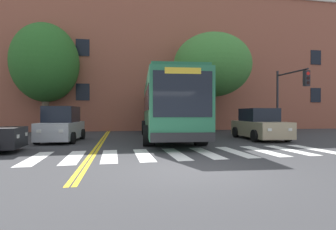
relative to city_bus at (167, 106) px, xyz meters
The scene contains 13 objects.
ground_plane 9.15m from the city_bus, 95.75° to the right, with size 120.00×120.00×0.00m, color #38383A.
crosswalk 6.36m from the city_bus, 91.16° to the right, with size 11.59×3.32×0.01m.
lane_line_yellow_inner 9.05m from the city_bus, 116.07° to the left, with size 0.12×36.00×0.01m, color gold.
lane_line_yellow_outer 8.99m from the city_bus, 115.13° to the left, with size 0.12×36.00×0.01m, color gold.
city_bus is the anchor object (origin of this frame).
car_silver_near_lane 6.08m from the city_bus, behind, with size 2.11×3.86×1.90m.
car_tan_far_lane 5.59m from the city_bus, 16.28° to the right, with size 2.28×4.51×1.82m.
car_navy_behind_bus 8.46m from the city_bus, 82.00° to the left, with size 2.68×5.08×2.28m.
traffic_light_near_corner 9.09m from the city_bus, ahead, with size 0.35×3.30×4.73m.
traffic_light_overhead 3.82m from the city_bus, 81.30° to the left, with size 0.40×4.14×5.32m.
street_tree_curbside_large 7.12m from the city_bus, 44.45° to the left, with size 7.86×7.83×7.93m.
street_tree_curbside_small 10.92m from the city_bus, 145.40° to the left, with size 7.03×7.04×8.47m.
building_facade 12.30m from the city_bus, 92.10° to the left, with size 41.17×8.90×13.21m.
Camera 1 is at (-1.86, -6.84, 1.54)m, focal length 28.00 mm.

